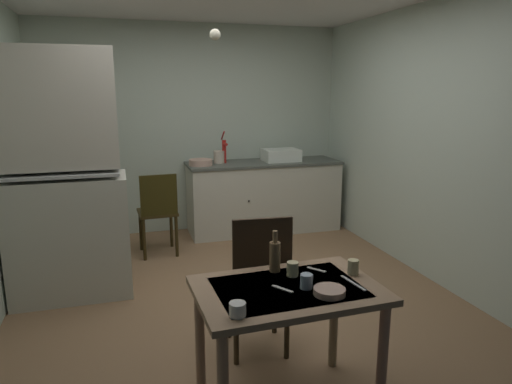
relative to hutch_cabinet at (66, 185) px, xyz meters
The scene contains 22 objects.
ground_plane 1.74m from the hutch_cabinet, 20.10° to the right, with size 5.28×5.28×0.00m, color #856345.
wall_back 2.19m from the hutch_cabinet, 51.55° to the left, with size 3.81×0.10×2.55m, color #B7C5B3.
wall_right 3.30m from the hutch_cabinet, ahead, with size 0.10×4.38×2.55m, color #B8C7B6.
hutch_cabinet is the anchor object (origin of this frame).
counter_cabinet 2.60m from the hutch_cabinet, 31.53° to the left, with size 1.91×0.64×0.88m.
sink_basin 2.74m from the hutch_cabinet, 29.05° to the left, with size 0.44×0.34×0.15m.
hand_pump 2.17m from the hutch_cabinet, 39.37° to the left, with size 0.05×0.27×0.39m.
mixing_bowl_counter 1.87m from the hutch_cabinet, 43.15° to the left, with size 0.28×0.28×0.07m, color tan.
stoneware_crock 2.11m from the hutch_cabinet, 40.53° to the left, with size 0.13×0.13×0.15m, color beige.
dining_table 2.33m from the hutch_cabinet, 56.56° to the right, with size 1.01×0.69×0.72m.
chair_far_side 1.93m from the hutch_cabinet, 46.98° to the right, with size 0.43×0.43×0.99m.
chair_by_counter 1.21m from the hutch_cabinet, 43.68° to the left, with size 0.42×0.42×0.91m.
serving_bowl_wide 2.53m from the hutch_cabinet, 55.14° to the right, with size 0.17×0.17×0.03m, color tan.
teacup_mint 2.40m from the hutch_cabinet, 55.34° to the right, with size 0.07×0.07×0.08m, color #9EB2C6.
mug_tall 2.36m from the hutch_cabinet, 66.65° to the right, with size 0.08×0.08×0.07m, color white.
teacup_cream 2.25m from the hutch_cabinet, 53.02° to the right, with size 0.07×0.07×0.08m, color beige.
mug_dark 2.52m from the hutch_cabinet, 47.79° to the right, with size 0.06×0.06×0.09m, color beige.
glass_bottle 2.12m from the hutch_cabinet, 53.03° to the right, with size 0.06×0.06×0.25m.
table_knife 2.58m from the hutch_cabinet, 50.57° to the right, with size 0.22×0.02×0.01m, color silver.
teaspoon_near_bowl 2.31m from the hutch_cabinet, 57.59° to the right, with size 0.13×0.02×0.01m, color beige.
teaspoon_by_cup 2.33m from the hutch_cabinet, 49.07° to the right, with size 0.12×0.02×0.01m, color beige.
pendant_bulb 1.78m from the hutch_cabinet, 30.72° to the right, with size 0.08×0.08×0.08m, color #F9EFCC.
Camera 1 is at (-0.90, -3.57, 1.76)m, focal length 32.17 mm.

